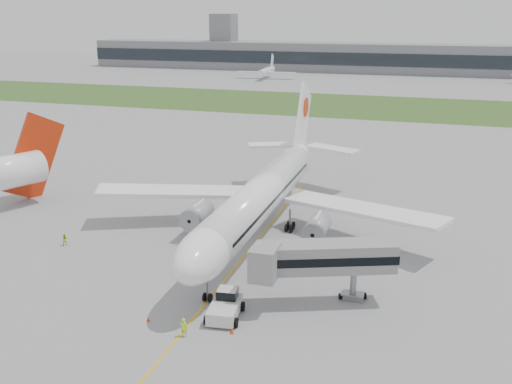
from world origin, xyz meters
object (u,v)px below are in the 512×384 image
(pushback_tug, at_px, (226,305))
(ground_crew_near, at_px, (184,327))
(airliner, at_px, (263,193))
(jet_bridge, at_px, (319,258))
(neighbor_aircraft, at_px, (11,170))

(pushback_tug, distance_m, ground_crew_near, 5.25)
(airliner, bearing_deg, jet_bridge, -57.27)
(pushback_tug, relative_size, neighbor_aircraft, 0.28)
(ground_crew_near, height_order, neighbor_aircraft, neighbor_aircraft)
(airliner, relative_size, neighbor_aircraft, 3.03)
(pushback_tug, height_order, ground_crew_near, pushback_tug)
(jet_bridge, xyz_separation_m, neighbor_aircraft, (-50.48, 16.38, 0.75))
(airliner, bearing_deg, ground_crew_near, -89.01)
(airliner, bearing_deg, pushback_tug, -82.79)
(airliner, xyz_separation_m, pushback_tug, (2.79, -22.03, -4.54))
(jet_bridge, bearing_deg, neighbor_aircraft, 140.82)
(airliner, height_order, neighbor_aircraft, airliner)
(ground_crew_near, bearing_deg, pushback_tug, -120.43)
(airliner, relative_size, pushback_tug, 10.66)
(jet_bridge, height_order, ground_crew_near, jet_bridge)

